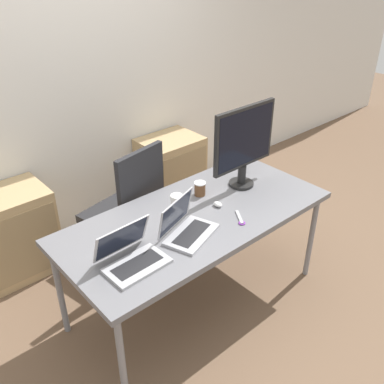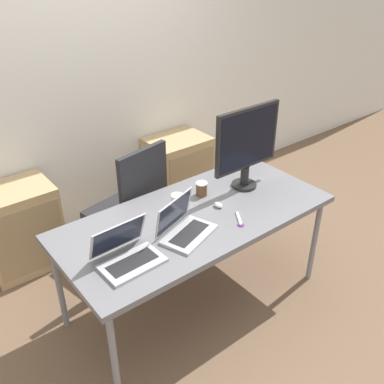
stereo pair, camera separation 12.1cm
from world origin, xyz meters
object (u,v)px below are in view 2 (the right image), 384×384
(office_chair, at_px, (130,220))
(monitor, at_px, (247,144))
(laptop_left, at_px, (184,227))
(cabinet_left, at_px, (20,228))
(cabinet_right, at_px, (178,171))
(coffee_cup_white, at_px, (177,201))
(laptop_right, at_px, (127,254))
(mouse, at_px, (218,205))
(coffee_cup_brown, at_px, (202,189))

(office_chair, xyz_separation_m, monitor, (0.62, -0.62, 0.70))
(office_chair, height_order, laptop_left, office_chair)
(cabinet_left, bearing_deg, cabinet_right, 0.00)
(cabinet_left, bearing_deg, office_chair, -34.59)
(office_chair, distance_m, coffee_cup_white, 0.69)
(laptop_right, bearing_deg, office_chair, 59.92)
(monitor, xyz_separation_m, coffee_cup_white, (-0.55, 0.07, -0.28))
(laptop_left, xyz_separation_m, monitor, (0.70, 0.20, 0.28))
(cabinet_left, height_order, laptop_right, laptop_right)
(laptop_left, relative_size, monitor, 0.66)
(cabinet_right, relative_size, laptop_right, 1.99)
(cabinet_left, xyz_separation_m, laptop_right, (0.22, -1.31, 0.45))
(laptop_left, distance_m, monitor, 0.78)
(cabinet_right, distance_m, coffee_cup_white, 1.37)
(laptop_right, bearing_deg, laptop_left, 1.74)
(office_chair, height_order, cabinet_left, office_chair)
(cabinet_left, distance_m, laptop_left, 1.51)
(cabinet_right, bearing_deg, cabinet_left, 180.00)
(office_chair, bearing_deg, mouse, -68.39)
(monitor, bearing_deg, coffee_cup_white, 173.22)
(cabinet_right, relative_size, laptop_left, 1.77)
(laptop_right, relative_size, monitor, 0.59)
(coffee_cup_brown, bearing_deg, mouse, -93.86)
(mouse, xyz_separation_m, coffee_cup_white, (-0.22, 0.17, 0.03))
(office_chair, height_order, coffee_cup_brown, office_chair)
(laptop_right, xyz_separation_m, coffee_cup_white, (0.54, 0.27, 0.00))
(coffee_cup_white, bearing_deg, coffee_cup_brown, 6.81)
(monitor, relative_size, coffee_cup_white, 6.08)
(office_chair, bearing_deg, coffee_cup_brown, -60.46)
(cabinet_right, xyz_separation_m, coffee_cup_white, (-0.77, -1.04, 0.45))
(cabinet_left, relative_size, coffee_cup_brown, 7.14)
(office_chair, xyz_separation_m, cabinet_right, (0.84, 0.48, -0.04))
(laptop_right, bearing_deg, monitor, 10.72)
(laptop_left, height_order, monitor, monitor)
(laptop_left, relative_size, coffee_cup_white, 4.05)
(cabinet_left, bearing_deg, laptop_right, -80.28)
(office_chair, relative_size, laptop_left, 2.66)
(cabinet_right, bearing_deg, office_chair, -149.92)
(office_chair, distance_m, mouse, 0.86)
(laptop_right, xyz_separation_m, mouse, (0.76, 0.11, -0.03))
(coffee_cup_white, height_order, coffee_cup_brown, same)
(mouse, height_order, coffee_cup_white, coffee_cup_white)
(office_chair, distance_m, cabinet_left, 0.85)
(laptop_left, height_order, coffee_cup_brown, laptop_left)
(laptop_right, height_order, coffee_cup_brown, laptop_right)
(cabinet_right, height_order, laptop_right, laptop_right)
(office_chair, bearing_deg, laptop_left, -95.40)
(cabinet_right, height_order, mouse, mouse)
(laptop_right, height_order, mouse, laptop_right)
(cabinet_left, relative_size, monitor, 1.18)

